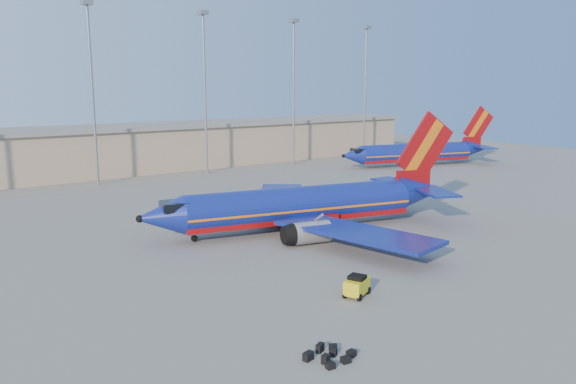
% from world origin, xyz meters
% --- Properties ---
extents(ground, '(220.00, 220.00, 0.00)m').
position_xyz_m(ground, '(0.00, 0.00, 0.00)').
color(ground, slate).
rests_on(ground, ground).
extents(terminal_building, '(122.00, 16.00, 8.50)m').
position_xyz_m(terminal_building, '(10.00, 58.00, 4.32)').
color(terminal_building, tan).
rests_on(terminal_building, ground).
extents(light_mast_row, '(101.60, 1.60, 28.65)m').
position_xyz_m(light_mast_row, '(5.00, 46.00, 17.55)').
color(light_mast_row, gray).
rests_on(light_mast_row, ground).
extents(aircraft_main, '(37.15, 35.29, 12.80)m').
position_xyz_m(aircraft_main, '(3.73, 3.17, 2.73)').
color(aircraft_main, navy).
rests_on(aircraft_main, ground).
extents(aircraft_second, '(33.73, 17.24, 11.75)m').
position_xyz_m(aircraft_second, '(53.96, 29.40, 2.70)').
color(aircraft_second, navy).
rests_on(aircraft_second, ground).
extents(baggage_tug, '(2.65, 2.16, 1.65)m').
position_xyz_m(baggage_tug, '(-6.01, -14.77, 0.86)').
color(baggage_tug, '#D4C712').
rests_on(baggage_tug, ground).
extents(luggage_pile, '(2.98, 2.45, 0.54)m').
position_xyz_m(luggage_pile, '(-14.31, -21.01, 0.22)').
color(luggage_pile, black).
rests_on(luggage_pile, ground).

